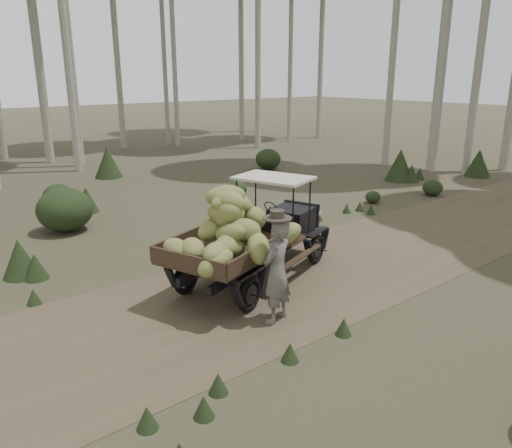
% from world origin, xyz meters
% --- Properties ---
extents(ground, '(120.00, 120.00, 0.00)m').
position_xyz_m(ground, '(0.00, 0.00, 0.00)').
color(ground, '#473D2B').
rests_on(ground, ground).
extents(dirt_track, '(70.00, 4.00, 0.01)m').
position_xyz_m(dirt_track, '(0.00, 0.00, 0.00)').
color(dirt_track, brown).
rests_on(dirt_track, ground).
extents(banana_truck, '(4.52, 2.95, 2.21)m').
position_xyz_m(banana_truck, '(-2.35, 0.28, 1.26)').
color(banana_truck, black).
rests_on(banana_truck, ground).
extents(farmer, '(0.75, 0.61, 1.94)m').
position_xyz_m(farmer, '(-2.67, -1.08, 0.92)').
color(farmer, '#5C5854').
rests_on(farmer, ground).
extents(undergrowth, '(24.09, 24.65, 1.38)m').
position_xyz_m(undergrowth, '(0.82, -0.43, 0.54)').
color(undergrowth, '#233319').
rests_on(undergrowth, ground).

